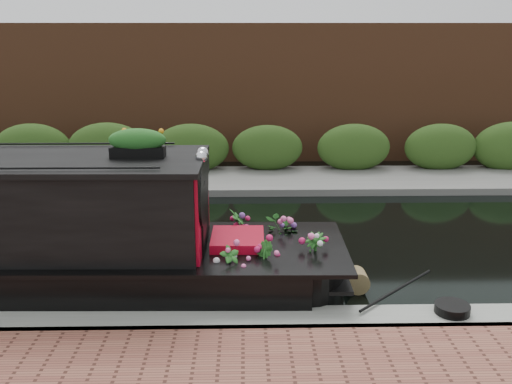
{
  "coord_description": "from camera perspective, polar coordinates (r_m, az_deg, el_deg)",
  "views": [
    {
      "loc": [
        1.42,
        -9.97,
        3.88
      ],
      "look_at": [
        1.61,
        -0.6,
        1.16
      ],
      "focal_mm": 40.0,
      "sensor_mm": 36.0,
      "label": 1
    }
  ],
  "objects": [
    {
      "name": "far_brick_wall",
      "position": [
        17.66,
        -5.78,
        3.38
      ],
      "size": [
        40.0,
        1.0,
        8.0
      ],
      "primitive_type": "cube",
      "color": "brown",
      "rests_on": "ground"
    },
    {
      "name": "coiled_mooring_rope",
      "position": [
        8.09,
        19.03,
        -10.96
      ],
      "size": [
        0.46,
        0.46,
        0.12
      ],
      "primitive_type": "cylinder",
      "color": "black",
      "rests_on": "near_bank_coping"
    },
    {
      "name": "rope_fender",
      "position": [
        8.91,
        10.05,
        -8.68
      ],
      "size": [
        0.35,
        0.34,
        0.35
      ],
      "primitive_type": "cylinder",
      "rotation": [
        1.57,
        0.0,
        0.0
      ],
      "color": "olive",
      "rests_on": "ground"
    },
    {
      "name": "far_hedge",
      "position": [
        15.63,
        -6.37,
        1.68
      ],
      "size": [
        40.0,
        1.1,
        2.8
      ],
      "primitive_type": "cube",
      "color": "#2B4B19",
      "rests_on": "ground"
    },
    {
      "name": "far_bank_path",
      "position": [
        14.76,
        -6.67,
        0.81
      ],
      "size": [
        40.0,
        2.4,
        0.34
      ],
      "primitive_type": "cube",
      "color": "#63625E",
      "rests_on": "ground"
    },
    {
      "name": "near_bank_coping",
      "position": [
        7.85,
        -11.79,
        -13.84
      ],
      "size": [
        40.0,
        0.6,
        0.5
      ],
      "primitive_type": "cube",
      "color": "gray",
      "rests_on": "ground"
    },
    {
      "name": "ground",
      "position": [
        10.79,
        -8.7,
        -5.1
      ],
      "size": [
        80.0,
        80.0,
        0.0
      ],
      "primitive_type": "plane",
      "color": "black",
      "rests_on": "ground"
    }
  ]
}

